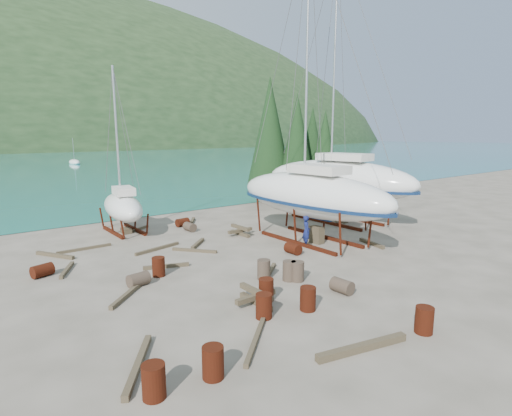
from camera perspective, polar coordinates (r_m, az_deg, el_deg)
ground at (r=20.30m, az=3.47°, el=-7.75°), size 600.00×600.00×0.00m
far_house_right at (r=208.89m, az=-26.47°, el=8.37°), size 6.60×5.60×5.60m
cypress_near_right at (r=36.60m, az=5.85°, el=9.51°), size 3.60×3.60×10.00m
cypress_mid_right at (r=36.30m, az=9.76°, el=8.03°), size 3.06×3.06×8.50m
cypress_back_left at (r=37.09m, az=1.99°, el=10.91°), size 4.14×4.14×11.50m
cypress_far_right at (r=39.44m, az=8.00°, el=8.67°), size 3.24×3.24×9.00m
moored_boat_mid at (r=97.32m, az=-24.51°, el=5.95°), size 2.00×5.00×6.05m
large_sailboat_near at (r=23.82m, az=7.87°, el=1.96°), size 3.80×11.42×17.77m
large_sailboat_far at (r=29.85m, az=11.52°, el=4.06°), size 5.60×12.58×19.21m
small_sailboat_shore at (r=27.37m, az=-18.49°, el=0.24°), size 3.05×6.84×10.56m
worker at (r=22.95m, az=7.21°, el=-3.31°), size 0.70×0.79×1.82m
drum_0 at (r=10.81m, az=-14.40°, el=-22.85°), size 0.58×0.58×0.88m
drum_1 at (r=16.81m, az=12.18°, el=-10.84°), size 0.61×0.90×0.58m
drum_2 at (r=20.62m, az=-28.22°, el=-7.87°), size 1.01×0.81×0.58m
drum_3 at (r=15.01m, az=7.42°, el=-12.72°), size 0.58×0.58×0.88m
drum_4 at (r=28.42m, az=-10.45°, el=-2.03°), size 0.94×0.68×0.58m
drum_5 at (r=17.79m, az=4.76°, el=-8.92°), size 0.58×0.58×0.88m
drum_6 at (r=21.67m, az=5.31°, el=-5.79°), size 0.59×0.89×0.58m
drum_7 at (r=14.40m, az=22.90°, el=-14.52°), size 0.58×0.58×0.88m
drum_8 at (r=18.78m, az=-13.75°, el=-8.14°), size 0.58×0.58×0.88m
drum_10 at (r=14.32m, az=1.13°, el=-13.82°), size 0.58×0.58×0.88m
drum_11 at (r=26.93m, az=-9.44°, el=-2.68°), size 0.61×0.90×0.58m
drum_13 at (r=11.27m, az=-6.16°, el=-21.07°), size 0.58×0.58×0.88m
drum_14 at (r=15.69m, az=1.46°, el=-11.59°), size 0.58×0.58×0.88m
drum_15 at (r=17.86m, az=-16.44°, el=-9.76°), size 0.96×0.71×0.58m
drum_16 at (r=17.74m, az=5.94°, el=-8.99°), size 0.58×0.58×0.88m
drum_17 at (r=17.89m, az=1.12°, el=-8.77°), size 0.58×0.58×0.88m
timber_1 at (r=24.28m, az=16.20°, el=-4.87°), size 0.69×2.01×0.19m
timber_2 at (r=23.59m, az=-26.79°, el=-6.05°), size 1.45×2.28×0.19m
timber_3 at (r=13.07m, az=0.04°, el=-18.11°), size 2.47×2.21×0.15m
timber_4 at (r=19.91m, az=-12.70°, el=-8.10°), size 2.09×0.94×0.17m
timber_5 at (r=18.61m, az=1.93°, el=-9.17°), size 1.96×1.62×0.16m
timber_6 at (r=29.79m, az=-9.07°, el=-1.80°), size 1.16×1.55×0.19m
timber_8 at (r=23.51m, az=-8.32°, el=-5.06°), size 1.59×1.49×0.19m
timber_9 at (r=27.89m, az=-16.65°, el=-2.98°), size 2.07×1.26×0.15m
timber_10 at (r=22.99m, az=-13.87°, el=-5.65°), size 2.88×0.86×0.16m
timber_11 at (r=22.26m, az=-8.79°, el=-6.01°), size 1.73×2.11×0.15m
timber_12 at (r=16.90m, az=-18.02°, el=-11.76°), size 1.92×1.83×0.17m
timber_14 at (r=12.22m, az=-16.49°, el=-20.65°), size 1.81×2.58×0.18m
timber_15 at (r=24.31m, az=-23.28°, el=-5.35°), size 2.90×0.16×0.15m
timber_16 at (r=12.92m, az=14.98°, el=-18.65°), size 3.15×0.98×0.23m
timber_17 at (r=20.90m, az=-25.40°, el=-8.00°), size 1.10×2.00×0.16m
timber_pile_fore at (r=15.41m, az=-0.03°, el=-12.57°), size 1.80×1.80×0.60m
timber_pile_aft at (r=25.55m, az=-2.27°, el=-3.24°), size 1.80×1.80×0.60m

